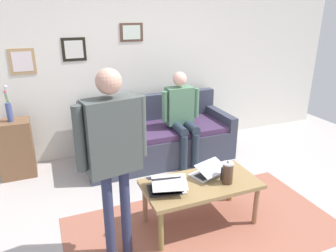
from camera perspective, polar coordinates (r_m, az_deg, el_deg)
The scene contains 13 objects.
ground_plane at distance 3.37m, azimuth 5.22°, elevation -17.68°, with size 7.68×7.68×0.00m, color #AFA8A5.
area_rug at distance 3.38m, azimuth 6.48°, elevation -17.64°, with size 2.69×1.40×0.01m, color #9A5A47.
back_wall at distance 4.77m, azimuth -6.58°, elevation 11.50°, with size 7.04×0.11×2.70m.
couch at distance 4.61m, azimuth -1.92°, elevation -2.21°, with size 2.09×0.86×0.88m.
coffee_table at distance 3.21m, azimuth 5.91°, elevation -10.85°, with size 1.14×0.58×0.47m.
laptop_left at distance 3.02m, azimuth 0.16°, elevation -10.80°, with size 0.39×0.37×0.15m.
laptop_center at distance 3.29m, azimuth 7.21°, elevation -8.17°, with size 0.39×0.36×0.15m.
laptop_right at distance 3.05m, azimuth -0.76°, elevation -10.60°, with size 0.35×0.32×0.15m.
french_press at distance 3.17m, azimuth 10.64°, elevation -8.24°, with size 0.13×0.11×0.25m.
side_shelf at distance 4.54m, azimuth -25.62°, elevation -3.72°, with size 0.42×0.32×0.75m.
flower_vase at distance 4.37m, azimuth -26.68°, elevation 2.65°, with size 0.07×0.08×0.47m.
person_standing at distance 2.51m, azimuth -9.88°, elevation -3.41°, with size 0.59×0.26×1.68m.
person_seated at distance 4.36m, azimuth 2.46°, elevation 2.38°, with size 0.55×0.51×1.28m.
Camera 1 is at (1.26, 2.34, 2.08)m, focal length 33.95 mm.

